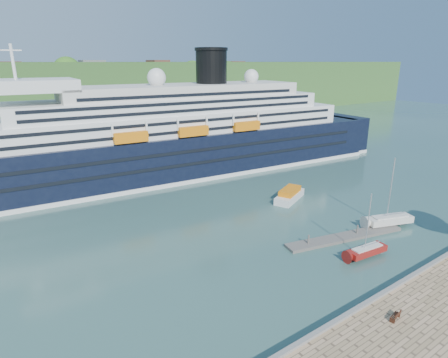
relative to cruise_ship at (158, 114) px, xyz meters
The scene contains 9 objects.
ground 56.44m from the cruise_ship, 86.62° to the right, with size 400.00×400.00×0.00m, color #2C4F4C.
far_hillside 90.38m from the cruise_ship, 87.95° to the left, with size 400.00×50.00×24.00m, color #2C4F1F.
quay_coping 56.37m from the cruise_ship, 86.63° to the right, with size 220.00×0.50×0.30m, color slate.
cruise_ship is the anchor object (origin of this frame).
park_bench 59.24m from the cruise_ship, 94.62° to the right, with size 1.51×0.62×0.97m, color #482314, non-canonical shape.
floating_pontoon 45.79m from the cruise_ship, 80.24° to the right, with size 18.85×2.30×0.42m, color slate, non-canonical shape.
sailboat_red 49.27m from the cruise_ship, 83.76° to the right, with size 6.47×1.80×8.35m, color maroon, non-canonical shape.
sailboat_white_far 48.08m from the cruise_ship, 69.82° to the right, with size 8.02×2.23×10.36m, color silver, non-canonical shape.
tender_launch 32.43m from the cruise_ship, 66.19° to the right, with size 8.14×2.79×2.25m, color orange, non-canonical shape.
Camera 1 is at (-38.15, -17.79, 24.16)m, focal length 30.00 mm.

